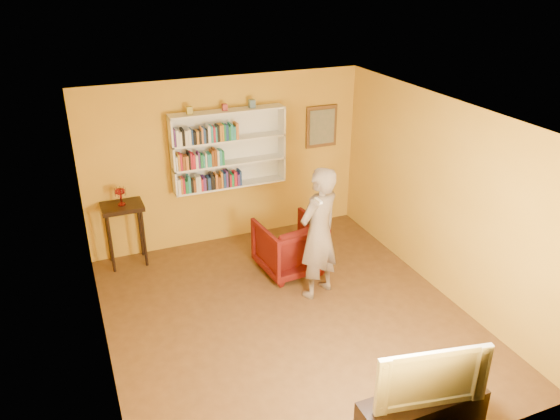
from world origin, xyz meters
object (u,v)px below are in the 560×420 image
object	(u,v)px
console_table	(123,215)
ruby_lustre	(120,193)
bookshelf	(228,148)
person	(319,233)
tv_cabinet	(421,415)
television	(428,371)
armchair	(289,246)

from	to	relation	value
console_table	ruby_lustre	distance (m)	0.36
bookshelf	person	xyz separation A→B (m)	(0.61, -2.01, -0.65)
tv_cabinet	console_table	bearing A→B (deg)	115.71
ruby_lustre	tv_cabinet	world-z (taller)	ruby_lustre
console_table	person	bearing A→B (deg)	-38.52
person	television	distance (m)	2.66
console_table	ruby_lustre	size ratio (longest dim) A/B	3.72
ruby_lustre	person	world-z (taller)	person
tv_cabinet	bookshelf	bearing A→B (deg)	95.60
bookshelf	tv_cabinet	world-z (taller)	bookshelf
bookshelf	console_table	xyz separation A→B (m)	(-1.71, -0.16, -0.78)
tv_cabinet	television	distance (m)	0.55
armchair	tv_cabinet	bearing A→B (deg)	83.74
ruby_lustre	person	xyz separation A→B (m)	(2.32, -1.85, -0.24)
person	bookshelf	bearing A→B (deg)	-96.43
console_table	tv_cabinet	world-z (taller)	console_table
bookshelf	console_table	bearing A→B (deg)	-174.67
console_table	person	distance (m)	2.97
armchair	television	bearing A→B (deg)	83.74
television	armchair	bearing A→B (deg)	100.03
bookshelf	armchair	xyz separation A→B (m)	(0.50, -1.29, -1.19)
console_table	tv_cabinet	distance (m)	5.03
ruby_lustre	tv_cabinet	distance (m)	5.08
bookshelf	person	world-z (taller)	bookshelf
console_table	television	world-z (taller)	television
bookshelf	armchair	distance (m)	1.82
console_table	television	xyz separation A→B (m)	(2.17, -4.50, -0.04)
ruby_lustre	console_table	bearing A→B (deg)	116.57
armchair	tv_cabinet	size ratio (longest dim) A/B	0.69
bookshelf	console_table	world-z (taller)	bookshelf
armchair	person	bearing A→B (deg)	93.19
console_table	person	xyz separation A→B (m)	(2.32, -1.85, 0.12)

